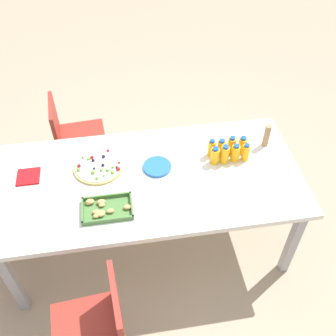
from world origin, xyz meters
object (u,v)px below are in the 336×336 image
chair_far_right (99,325)px  fruit_pizza (99,166)px  juice_bottle_6 (225,154)px  cardboard_tube (267,136)px  juice_bottle_2 (221,148)px  party_table (149,184)px  plate_stack (157,167)px  juice_bottle_3 (212,148)px  chair_near_right (72,135)px  juice_bottle_5 (235,153)px  juice_bottle_1 (232,145)px  napkin_stack (28,177)px  juice_bottle_7 (215,156)px  juice_bottle_0 (242,145)px  snack_tray (106,209)px  juice_bottle_4 (246,152)px

chair_far_right → fruit_pizza: size_ratio=2.42×
juice_bottle_6 → cardboard_tube: size_ratio=0.84×
juice_bottle_2 → juice_bottle_6: 0.08m
party_table → plate_stack: plate_stack is taller
chair_far_right → juice_bottle_3: juice_bottle_3 is taller
party_table → fruit_pizza: 0.36m
chair_near_right → juice_bottle_5: (-1.17, 0.75, 0.31)m
juice_bottle_2 → cardboard_tube: 0.35m
juice_bottle_6 → plate_stack: bearing=-1.8°
juice_bottle_1 → napkin_stack: bearing=0.9°
plate_stack → juice_bottle_7: bearing=178.3°
chair_far_right → juice_bottle_1: bearing=-49.9°
fruit_pizza → plate_stack: bearing=170.6°
napkin_stack → juice_bottle_2: bearing=-179.4°
fruit_pizza → cardboard_tube: 1.20m
chair_near_right → juice_bottle_6: size_ratio=5.57×
juice_bottle_0 → snack_tray: (0.98, 0.38, -0.05)m
fruit_pizza → napkin_stack: 0.47m
juice_bottle_3 → napkin_stack: juice_bottle_3 is taller
fruit_pizza → plate_stack: fruit_pizza is taller
juice_bottle_5 → cardboard_tube: size_ratio=0.79×
juice_bottle_1 → napkin_stack: 1.40m
juice_bottle_6 → fruit_pizza: 0.87m
juice_bottle_5 → juice_bottle_7: size_ratio=1.01×
juice_bottle_0 → juice_bottle_6: size_ratio=0.89×
juice_bottle_2 → cardboard_tube: size_ratio=0.76×
chair_far_right → snack_tray: (-0.09, -0.61, 0.26)m
juice_bottle_4 → napkin_stack: (1.48, -0.06, -0.06)m
juice_bottle_6 → snack_tray: 0.89m
juice_bottle_0 → juice_bottle_7: bearing=20.0°
chair_near_right → juice_bottle_7: juice_bottle_7 is taller
juice_bottle_4 → juice_bottle_7: juice_bottle_4 is taller
party_table → juice_bottle_1: (-0.61, -0.15, 0.13)m
chair_far_right → juice_bottle_2: bearing=-47.8°
party_table → juice_bottle_2: size_ratio=15.25×
juice_bottle_0 → juice_bottle_2: (0.15, 0.01, 0.00)m
juice_bottle_7 → fruit_pizza: size_ratio=0.40×
juice_bottle_4 → snack_tray: size_ratio=0.45×
chair_near_right → juice_bottle_5: size_ratio=5.92×
juice_bottle_1 → juice_bottle_7: juice_bottle_1 is taller
juice_bottle_4 → juice_bottle_5: bearing=-4.6°
juice_bottle_0 → fruit_pizza: (1.01, 0.00, -0.05)m
juice_bottle_4 → snack_tray: 1.03m
chair_far_right → juice_bottle_6: 1.33m
napkin_stack → cardboard_tube: bearing=-177.9°
juice_bottle_5 → snack_tray: juice_bottle_5 is taller
party_table → juice_bottle_3: size_ratio=14.95×
juice_bottle_0 → plate_stack: 0.62m
juice_bottle_5 → cardboard_tube: bearing=-156.0°
juice_bottle_0 → juice_bottle_7: 0.23m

